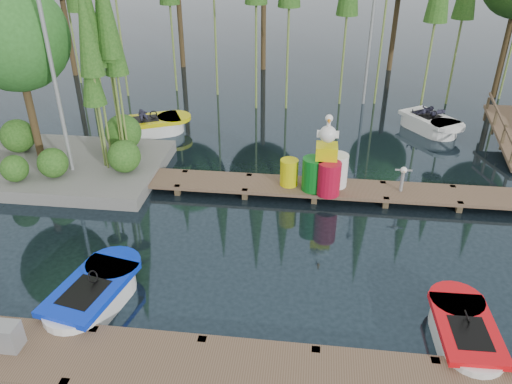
# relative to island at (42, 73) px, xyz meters

# --- Properties ---
(ground_plane) EXTENTS (90.00, 90.00, 0.00)m
(ground_plane) POSITION_rel_island_xyz_m (6.30, -3.29, -3.18)
(ground_plane) COLOR #1B2933
(near_dock) EXTENTS (18.00, 1.50, 0.50)m
(near_dock) POSITION_rel_island_xyz_m (6.30, -7.79, -2.95)
(near_dock) COLOR brown
(near_dock) RESTS_ON ground
(far_dock) EXTENTS (15.00, 1.20, 0.50)m
(far_dock) POSITION_rel_island_xyz_m (7.30, -0.79, -2.95)
(far_dock) COLOR brown
(far_dock) RESTS_ON ground
(island) EXTENTS (6.20, 4.20, 6.75)m
(island) POSITION_rel_island_xyz_m (0.00, 0.00, 0.00)
(island) COLOR slate
(island) RESTS_ON ground
(lamp_island) EXTENTS (0.30, 0.30, 7.25)m
(lamp_island) POSITION_rel_island_xyz_m (0.80, -0.79, 1.08)
(lamp_island) COLOR gray
(lamp_island) RESTS_ON ground
(lamp_rear) EXTENTS (0.30, 0.30, 7.25)m
(lamp_rear) POSITION_rel_island_xyz_m (10.30, 7.71, 1.08)
(lamp_rear) COLOR gray
(lamp_rear) RESTS_ON ground
(boat_blue) EXTENTS (1.73, 2.87, 0.90)m
(boat_blue) POSITION_rel_island_xyz_m (3.73, -6.19, -2.92)
(boat_blue) COLOR white
(boat_blue) RESTS_ON ground
(boat_red) EXTENTS (1.15, 2.45, 0.82)m
(boat_red) POSITION_rel_island_xyz_m (11.29, -6.38, -2.95)
(boat_red) COLOR white
(boat_red) RESTS_ON ground
(boat_yellow_far) EXTENTS (3.10, 2.35, 1.41)m
(boat_yellow_far) POSITION_rel_island_xyz_m (2.06, 3.28, -2.88)
(boat_yellow_far) COLOR white
(boat_yellow_far) RESTS_ON ground
(boat_white_far) EXTENTS (2.57, 2.95, 1.29)m
(boat_white_far) POSITION_rel_island_xyz_m (12.61, 4.82, -2.89)
(boat_white_far) COLOR white
(boat_white_far) RESTS_ON ground
(utility_cabinet) EXTENTS (0.44, 0.37, 0.54)m
(utility_cabinet) POSITION_rel_island_xyz_m (2.81, -7.79, -2.61)
(utility_cabinet) COLOR gray
(utility_cabinet) RESTS_ON near_dock
(yellow_barrel) EXTENTS (0.53, 0.53, 0.80)m
(yellow_barrel) POSITION_rel_island_xyz_m (7.54, -0.79, -2.48)
(yellow_barrel) COLOR #D2CA0B
(yellow_barrel) RESTS_ON far_dock
(drum_cluster) EXTENTS (1.32, 1.21, 2.28)m
(drum_cluster) POSITION_rel_island_xyz_m (8.61, -0.95, -2.21)
(drum_cluster) COLOR #0B6519
(drum_cluster) RESTS_ON far_dock
(seagull_post) EXTENTS (0.48, 0.26, 0.77)m
(seagull_post) POSITION_rel_island_xyz_m (10.79, -0.79, -2.37)
(seagull_post) COLOR gray
(seagull_post) RESTS_ON far_dock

